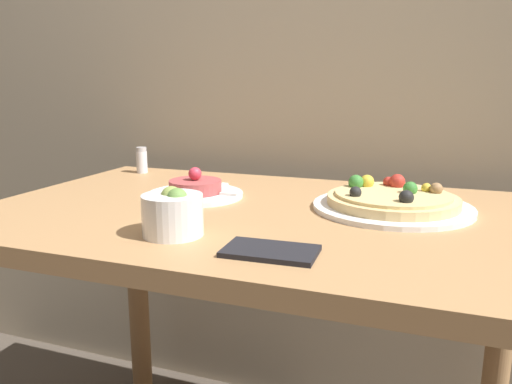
{
  "coord_description": "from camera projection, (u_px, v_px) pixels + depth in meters",
  "views": [
    {
      "loc": [
        0.32,
        -0.55,
        0.98
      ],
      "look_at": [
        0.0,
        0.33,
        0.77
      ],
      "focal_mm": 35.0,
      "sensor_mm": 36.0,
      "label": 1
    }
  ],
  "objects": [
    {
      "name": "salt_shaker",
      "position": [
        142.0,
        160.0,
        1.39
      ],
      "size": [
        0.03,
        0.03,
        0.07
      ],
      "color": "silver",
      "rests_on": "dining_table"
    },
    {
      "name": "pizza_plate",
      "position": [
        392.0,
        201.0,
        0.99
      ],
      "size": [
        0.31,
        0.31,
        0.06
      ],
      "color": "white",
      "rests_on": "dining_table"
    },
    {
      "name": "small_bowl",
      "position": [
        173.0,
        213.0,
        0.82
      ],
      "size": [
        0.1,
        0.1,
        0.08
      ],
      "color": "white",
      "rests_on": "dining_table"
    },
    {
      "name": "dining_table",
      "position": [
        259.0,
        264.0,
        1.02
      ],
      "size": [
        1.11,
        0.7,
        0.73
      ],
      "color": "#AD7F51",
      "rests_on": "ground_plane"
    },
    {
      "name": "napkin",
      "position": [
        270.0,
        251.0,
        0.74
      ],
      "size": [
        0.14,
        0.09,
        0.01
      ],
      "color": "black",
      "rests_on": "dining_table"
    },
    {
      "name": "tartare_plate",
      "position": [
        195.0,
        190.0,
        1.1
      ],
      "size": [
        0.21,
        0.21,
        0.07
      ],
      "color": "white",
      "rests_on": "dining_table"
    }
  ]
}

